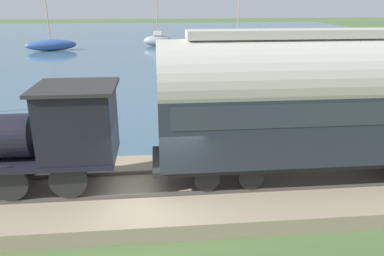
# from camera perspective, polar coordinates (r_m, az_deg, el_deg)

# --- Properties ---
(ground_plane) EXTENTS (200.00, 200.00, 0.00)m
(ground_plane) POSITION_cam_1_polar(r_m,az_deg,el_deg) (11.35, -4.78, -13.04)
(ground_plane) COLOR #476033
(harbor_water) EXTENTS (80.00, 80.00, 0.01)m
(harbor_water) POSITION_cam_1_polar(r_m,az_deg,el_deg) (53.56, -5.65, 12.88)
(harbor_water) COLOR #426075
(harbor_water) RESTS_ON ground
(rail_embankment) EXTENTS (4.68, 56.00, 0.61)m
(rail_embankment) POSITION_cam_1_polar(r_m,az_deg,el_deg) (12.08, -4.90, -9.54)
(rail_embankment) COLOR gray
(rail_embankment) RESTS_ON ground
(steam_locomotive) EXTENTS (2.14, 6.47, 3.48)m
(steam_locomotive) POSITION_cam_1_polar(r_m,az_deg,el_deg) (11.82, -23.62, -0.68)
(steam_locomotive) COLOR black
(steam_locomotive) RESTS_ON rail_embankment
(passenger_coach) EXTENTS (2.37, 10.60, 4.59)m
(passenger_coach) POSITION_cam_1_polar(r_m,az_deg,el_deg) (12.11, 19.66, 4.17)
(passenger_coach) COLOR black
(passenger_coach) RESTS_ON rail_embankment
(sailboat_blue) EXTENTS (2.67, 5.91, 7.28)m
(sailboat_blue) POSITION_cam_1_polar(r_m,az_deg,el_deg) (47.73, -20.70, 11.76)
(sailboat_blue) COLOR #335199
(sailboat_blue) RESTS_ON harbor_water
(sailboat_green) EXTENTS (1.88, 4.32, 9.07)m
(sailboat_green) POSITION_cam_1_polar(r_m,az_deg,el_deg) (27.18, 26.37, 6.08)
(sailboat_green) COLOR #236B42
(sailboat_green) RESTS_ON harbor_water
(sailboat_gray) EXTENTS (1.81, 3.73, 7.84)m
(sailboat_gray) POSITION_cam_1_polar(r_m,az_deg,el_deg) (49.27, -5.23, 13.21)
(sailboat_gray) COLOR gray
(sailboat_gray) RESTS_ON harbor_water
(sailboat_white) EXTENTS (2.77, 6.06, 9.08)m
(sailboat_white) POSITION_cam_1_polar(r_m,az_deg,el_deg) (52.27, 6.92, 13.32)
(sailboat_white) COLOR white
(sailboat_white) RESTS_ON harbor_water
(rowboat_far_out) EXTENTS (2.17, 2.47, 0.39)m
(rowboat_far_out) POSITION_cam_1_polar(r_m,az_deg,el_deg) (19.63, 15.44, 1.31)
(rowboat_far_out) COLOR silver
(rowboat_far_out) RESTS_ON harbor_water
(rowboat_near_shore) EXTENTS (1.21, 2.23, 0.41)m
(rowboat_near_shore) POSITION_cam_1_polar(r_m,az_deg,el_deg) (22.21, -16.94, 3.28)
(rowboat_near_shore) COLOR beige
(rowboat_near_shore) RESTS_ON harbor_water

